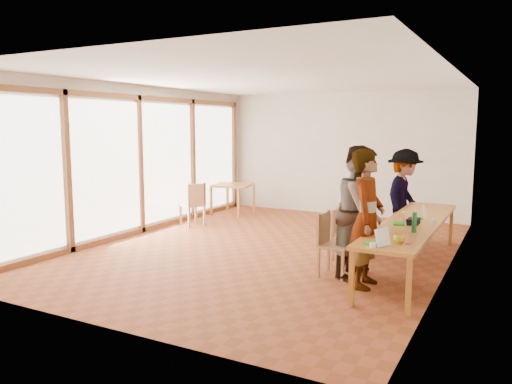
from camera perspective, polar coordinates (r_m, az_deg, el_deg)
ground at (r=9.02m, az=1.54°, el=-6.48°), size 8.00×8.00×0.00m
wall_back at (r=12.48m, az=9.81°, el=4.31°), size 6.00×0.10×3.00m
wall_front at (r=5.51m, az=-17.29°, el=-0.02°), size 6.00×0.10×3.00m
wall_right at (r=7.91m, az=21.43°, el=2.03°), size 0.10×8.00×3.00m
window_wall at (r=10.43m, az=-13.17°, el=3.59°), size 0.10×8.00×3.00m
ceiling at (r=8.79m, az=1.61°, el=12.99°), size 6.00×8.00×0.04m
communal_table at (r=7.95m, az=17.43°, el=-3.58°), size 0.80×4.00×0.75m
side_table at (r=12.42m, az=-2.68°, el=0.55°), size 0.90×0.90×0.75m
chair_near at (r=7.44m, az=8.37°, el=-5.07°), size 0.45×0.45×0.50m
chair_mid at (r=8.64m, az=10.72°, el=-3.47°), size 0.55×0.55×0.48m
chair_far at (r=8.38m, az=9.60°, el=-4.09°), size 0.43×0.43×0.44m
chair_empty at (r=9.11m, az=12.08°, el=-2.75°), size 0.56×0.56×0.51m
chair_spare at (r=10.99m, az=-7.05°, el=-0.87°), size 0.59×0.59×0.51m
person_near at (r=6.93m, az=12.58°, el=-2.99°), size 0.49×0.72×1.89m
person_mid at (r=7.42m, az=11.87°, el=-2.17°), size 0.79×0.98×1.92m
person_far at (r=9.61m, az=16.56°, el=-0.54°), size 0.76×1.20×1.78m
laptop_near at (r=6.27m, az=13.91°, el=-5.40°), size 0.30×0.32×0.22m
laptop_mid at (r=7.65m, az=16.28°, el=-3.21°), size 0.24×0.26×0.19m
laptop_far at (r=8.25m, az=18.33°, el=-2.48°), size 0.22×0.26×0.21m
yellow_mug at (r=6.45m, az=16.02°, el=-5.17°), size 0.15×0.15×0.11m
green_bottle at (r=7.12m, az=17.63°, el=-3.33°), size 0.07×0.07×0.28m
clear_glass at (r=7.77m, az=19.64°, el=-3.23°), size 0.07×0.07×0.09m
condiment_cup at (r=6.15m, az=13.21°, el=-5.93°), size 0.08×0.08×0.06m
pink_phone at (r=6.46m, az=17.02°, el=-5.62°), size 0.05×0.10×0.01m
black_pouch at (r=7.71m, az=17.53°, el=-3.23°), size 0.16×0.26×0.09m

